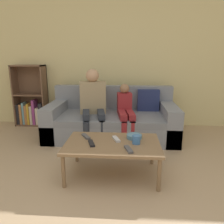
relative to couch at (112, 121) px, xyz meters
The scene contains 12 objects.
wall_back 1.25m from the couch, 86.52° to the left, with size 12.00×0.06×2.60m.
couch is the anchor object (origin of this frame).
bookshelf 1.68m from the couch, 161.67° to the left, with size 0.59×0.28×1.14m.
coffee_table 1.25m from the couch, 86.05° to the right, with size 1.02×0.65×0.38m.
person_adult 0.48m from the couch, 163.63° to the right, with size 0.47×0.72×1.10m.
person_child 0.35m from the couch, 36.56° to the right, with size 0.30×0.69×0.87m.
cup_near 1.31m from the couch, 74.90° to the right, with size 0.09×0.09×0.09m.
tv_remote_0 1.32m from the couch, 95.84° to the right, with size 0.10×0.18×0.02m.
tv_remote_1 1.14m from the couch, 101.74° to the right, with size 0.13×0.17×0.02m.
tv_remote_2 1.47m from the couch, 79.85° to the right, with size 0.10×0.18×0.02m.
tv_remote_3 1.18m from the couch, 84.05° to the right, with size 0.10×0.18×0.02m.
snack_bowl 1.16m from the couch, 73.62° to the right, with size 0.17×0.17×0.05m.
Camera 1 is at (0.19, -1.15, 1.27)m, focal length 35.00 mm.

